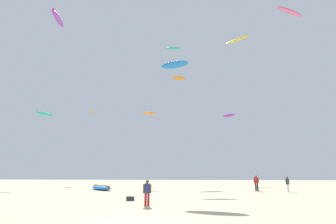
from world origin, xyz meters
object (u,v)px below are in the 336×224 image
object	(u,v)px
person_midground	(256,182)
kite_aloft_3	(237,40)
kite_aloft_2	(229,115)
kite_aloft_8	(290,12)
kite_aloft_1	(58,18)
kite_aloft_6	(179,78)
cooler_box	(130,198)
kite_aloft_5	(173,48)
kite_aloft_7	(92,112)
kite_aloft_4	(175,65)
kite_aloft_0	(149,113)
kite_aloft_9	(45,114)
person_foreground	(147,191)
kite_grounded_near	(102,188)
person_left	(288,183)

from	to	relation	value
person_midground	kite_aloft_3	size ratio (longest dim) A/B	0.44
kite_aloft_2	kite_aloft_8	size ratio (longest dim) A/B	0.64
kite_aloft_1	kite_aloft_8	size ratio (longest dim) A/B	0.92
kite_aloft_6	kite_aloft_8	distance (m)	27.72
cooler_box	kite_aloft_2	distance (m)	35.05
kite_aloft_2	kite_aloft_5	size ratio (longest dim) A/B	0.86
person_midground	kite_aloft_3	world-z (taller)	kite_aloft_3
kite_aloft_5	kite_aloft_8	xyz separation A→B (m)	(13.99, -21.71, -7.30)
kite_aloft_8	kite_aloft_7	bearing A→B (deg)	142.04
kite_aloft_5	kite_aloft_7	world-z (taller)	kite_aloft_5
cooler_box	kite_aloft_4	world-z (taller)	kite_aloft_4
kite_aloft_0	kite_aloft_3	world-z (taller)	kite_aloft_3
kite_aloft_5	kite_aloft_6	bearing A→B (deg)	69.04
kite_aloft_3	cooler_box	bearing A→B (deg)	-125.40
kite_aloft_9	person_midground	bearing A→B (deg)	-10.76
cooler_box	kite_aloft_8	world-z (taller)	kite_aloft_8
kite_aloft_6	kite_aloft_7	size ratio (longest dim) A/B	1.19
kite_aloft_6	kite_aloft_8	size ratio (longest dim) A/B	0.78
kite_aloft_5	kite_aloft_3	bearing A→B (deg)	-40.27
person_foreground	kite_aloft_3	size ratio (longest dim) A/B	0.40
kite_aloft_3	kite_grounded_near	bearing A→B (deg)	-160.41
kite_grounded_near	kite_aloft_1	xyz separation A→B (m)	(-4.36, -6.07, 19.29)
kite_grounded_near	kite_aloft_8	bearing A→B (deg)	-14.92
person_left	kite_grounded_near	world-z (taller)	person_left
kite_aloft_1	kite_aloft_3	size ratio (longest dim) A/B	0.91
kite_aloft_0	kite_aloft_8	distance (m)	24.85
kite_aloft_1	kite_aloft_8	bearing A→B (deg)	0.48
person_midground	kite_aloft_2	distance (m)	22.71
kite_aloft_2	kite_aloft_8	xyz separation A→B (m)	(3.15, -24.56, 6.21)
kite_aloft_9	kite_aloft_8	bearing A→B (deg)	-18.21
kite_aloft_0	kite_aloft_9	distance (m)	16.11
kite_aloft_9	kite_aloft_2	bearing A→B (deg)	24.49
cooler_box	kite_aloft_3	xyz separation A→B (m)	(12.76, 17.96, 22.78)
person_left	kite_aloft_5	bearing A→B (deg)	133.60
cooler_box	kite_aloft_7	xyz separation A→B (m)	(-14.94, 29.49, 14.00)
person_foreground	person_left	bearing A→B (deg)	126.00
person_left	kite_aloft_6	bearing A→B (deg)	127.59
kite_aloft_0	kite_aloft_6	distance (m)	13.76
person_midground	kite_aloft_7	distance (m)	35.55
kite_aloft_0	person_left	bearing A→B (deg)	-33.98
person_midground	kite_aloft_0	distance (m)	20.48
person_left	kite_aloft_1	distance (m)	32.00
kite_aloft_5	person_foreground	bearing A→B (deg)	-90.31
kite_aloft_1	kite_aloft_4	distance (m)	14.67
kite_aloft_6	kite_aloft_9	distance (m)	26.42
kite_aloft_2	kite_aloft_6	xyz separation A→B (m)	(-9.79, -0.12, 8.06)
kite_aloft_0	kite_aloft_2	xyz separation A→B (m)	(14.62, 8.92, 1.34)
kite_grounded_near	kite_aloft_4	distance (m)	17.37
person_foreground	kite_aloft_1	size ratio (longest dim) A/B	0.44
kite_aloft_2	kite_aloft_4	size ratio (longest dim) A/B	0.72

